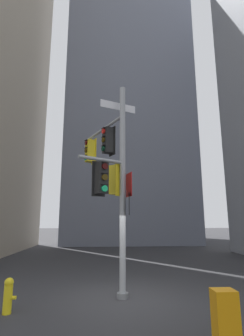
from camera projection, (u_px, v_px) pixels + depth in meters
ground at (123, 298)px, 7.78m from camera, size 120.00×120.00×0.00m
building_mid_block at (127, 117)px, 31.63m from camera, size 13.13×13.13×29.64m
signal_pole_assembly at (109, 168)px, 9.12m from camera, size 2.11×3.80×7.04m
fire_hydrant at (8, 295)px, 6.59m from camera, size 0.33×0.23×0.88m
newspaper_box at (226, 319)px, 4.83m from camera, size 0.45×0.36×1.05m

